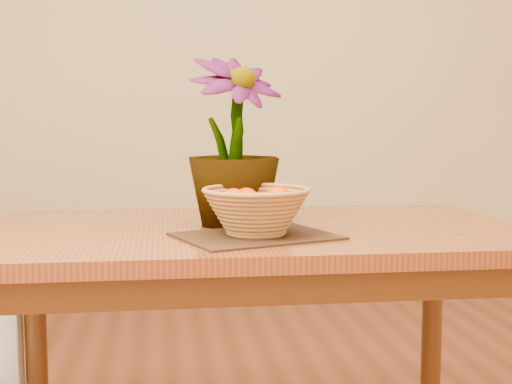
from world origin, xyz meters
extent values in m
cube|color=beige|center=(0.00, 2.25, 1.35)|extent=(4.00, 0.02, 2.70)
cube|color=brown|center=(0.00, 0.30, 0.73)|extent=(1.40, 0.80, 0.04)
cube|color=#502B12|center=(0.00, 0.30, 0.67)|extent=(1.28, 0.68, 0.08)
cylinder|color=#502B12|center=(-0.62, 0.62, 0.35)|extent=(0.06, 0.06, 0.71)
cylinder|color=#502B12|center=(0.62, 0.62, 0.35)|extent=(0.06, 0.06, 0.71)
cube|color=#311C12|center=(-0.02, 0.14, 0.75)|extent=(0.43, 0.37, 0.01)
cylinder|color=#A37C44|center=(-0.02, 0.14, 0.76)|extent=(0.13, 0.13, 0.01)
sphere|color=#D33D03|center=(-0.02, 0.14, 0.83)|extent=(0.06, 0.06, 0.06)
sphere|color=#D33D03|center=(0.04, 0.16, 0.83)|extent=(0.07, 0.07, 0.07)
sphere|color=#D33D03|center=(-0.03, 0.20, 0.83)|extent=(0.06, 0.06, 0.06)
sphere|color=#D33D03|center=(-0.07, 0.12, 0.83)|extent=(0.07, 0.07, 0.07)
sphere|color=#D33D03|center=(0.00, 0.09, 0.83)|extent=(0.06, 0.06, 0.06)
imported|color=#154012|center=(-0.05, 0.34, 0.97)|extent=(0.34, 0.34, 0.45)
camera|label=1|loc=(-0.24, -1.52, 1.04)|focal=50.00mm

